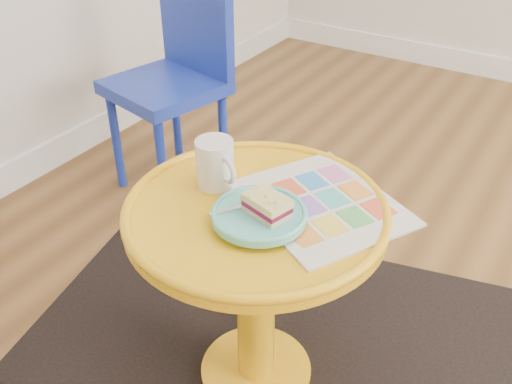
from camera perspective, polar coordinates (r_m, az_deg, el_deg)
The scene contains 9 objects.
room_walls at distance 2.60m, azimuth 11.49°, elevation 6.61°, with size 4.00×4.00×4.00m.
rug at distance 1.55m, azimuth 0.00°, elevation -17.57°, with size 1.30×1.10×0.01m, color black.
side_table at distance 1.28m, azimuth 0.00°, elevation -7.02°, with size 0.56×0.56×0.53m.
chair at distance 2.08m, azimuth -7.85°, elevation 12.12°, with size 0.42×0.42×0.80m.
newspaper at distance 1.21m, azimuth 6.47°, elevation -1.13°, with size 0.33×0.28×0.01m, color silver.
mug at distance 1.24m, azimuth -4.08°, elevation 2.98°, with size 0.12×0.08×0.11m.
plate at distance 1.14m, azimuth 0.33°, elevation -2.37°, with size 0.19×0.19×0.02m.
cake_slice at distance 1.12m, azimuth 1.12°, elevation -1.33°, with size 0.10×0.08×0.04m.
fork at distance 1.15m, azimuth -1.04°, elevation -1.38°, with size 0.09×0.13×0.00m.
Camera 1 is at (-0.22, -1.20, 1.22)m, focal length 40.00 mm.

